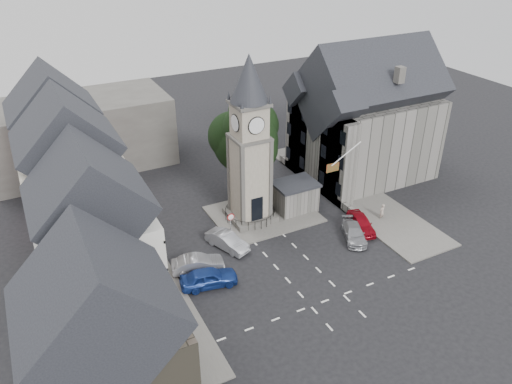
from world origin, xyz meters
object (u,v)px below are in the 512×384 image
pedestrian (382,212)px  car_east_red (361,223)px  clock_tower (250,143)px  car_west_blue (209,278)px  stone_shelter (295,196)px

pedestrian → car_east_red: bearing=-2.4°
clock_tower → car_west_blue: size_ratio=3.50×
stone_shelter → pedestrian: 8.70m
clock_tower → car_east_red: bearing=-37.9°
stone_shelter → car_east_red: size_ratio=1.00×
car_west_blue → pedestrian: bearing=-74.8°
clock_tower → stone_shelter: bearing=-5.8°
clock_tower → car_west_blue: 12.96m
pedestrian → car_west_blue: bearing=-9.1°
clock_tower → car_east_red: size_ratio=3.80×
pedestrian → clock_tower: bearing=-41.5°
clock_tower → pedestrian: 14.87m
car_west_blue → pedestrian: 19.07m
car_east_red → clock_tower: bearing=158.0°
car_east_red → stone_shelter: bearing=137.0°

